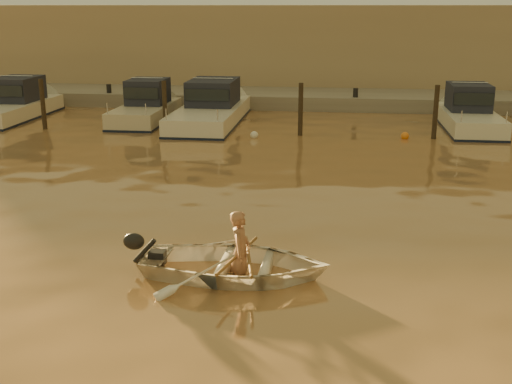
# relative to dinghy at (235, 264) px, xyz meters

# --- Properties ---
(ground_plane) EXTENTS (160.00, 160.00, 0.00)m
(ground_plane) POSITION_rel_dinghy_xyz_m (0.56, -0.35, -0.24)
(ground_plane) COLOR brown
(ground_plane) RESTS_ON ground
(dinghy) EXTENTS (3.53, 2.56, 0.72)m
(dinghy) POSITION_rel_dinghy_xyz_m (0.00, 0.00, 0.00)
(dinghy) COLOR white
(dinghy) RESTS_ON ground_plane
(person) EXTENTS (0.39, 0.58, 1.56)m
(person) POSITION_rel_dinghy_xyz_m (0.10, -0.00, 0.24)
(person) COLOR #9D6A4E
(person) RESTS_ON dinghy
(outboard_motor) EXTENTS (0.91, 0.42, 0.70)m
(outboard_motor) POSITION_rel_dinghy_xyz_m (-1.50, 0.03, 0.04)
(outboard_motor) COLOR black
(outboard_motor) RESTS_ON dinghy
(oar_port) EXTENTS (0.45, 2.08, 0.13)m
(oar_port) POSITION_rel_dinghy_xyz_m (0.25, -0.01, 0.18)
(oar_port) COLOR brown
(oar_port) RESTS_ON dinghy
(oar_starboard) EXTENTS (0.47, 2.07, 0.13)m
(oar_starboard) POSITION_rel_dinghy_xyz_m (0.05, -0.00, 0.18)
(oar_starboard) COLOR brown
(oar_starboard) RESTS_ON dinghy
(moored_boat_0) EXTENTS (2.08, 6.67, 1.75)m
(moored_boat_0) POSITION_rel_dinghy_xyz_m (-12.39, 15.65, 0.38)
(moored_boat_0) COLOR silver
(moored_boat_0) RESTS_ON ground_plane
(moored_boat_1) EXTENTS (1.94, 5.88, 1.75)m
(moored_boat_1) POSITION_rel_dinghy_xyz_m (-6.41, 15.65, 0.38)
(moored_boat_1) COLOR beige
(moored_boat_1) RESTS_ON ground_plane
(moored_boat_2) EXTENTS (2.42, 8.05, 1.75)m
(moored_boat_2) POSITION_rel_dinghy_xyz_m (-3.58, 15.65, 0.38)
(moored_boat_2) COLOR silver
(moored_boat_2) RESTS_ON ground_plane
(moored_boat_4) EXTENTS (1.97, 6.18, 1.75)m
(moored_boat_4) POSITION_rel_dinghy_xyz_m (7.03, 15.65, 0.38)
(moored_boat_4) COLOR silver
(moored_boat_4) RESTS_ON ground_plane
(piling_0) EXTENTS (0.18, 0.18, 2.20)m
(piling_0) POSITION_rel_dinghy_xyz_m (-9.94, 13.45, 0.66)
(piling_0) COLOR #2D2319
(piling_0) RESTS_ON ground_plane
(piling_1) EXTENTS (0.18, 0.18, 2.20)m
(piling_1) POSITION_rel_dinghy_xyz_m (-4.94, 13.45, 0.66)
(piling_1) COLOR #2D2319
(piling_1) RESTS_ON ground_plane
(piling_2) EXTENTS (0.18, 0.18, 2.20)m
(piling_2) POSITION_rel_dinghy_xyz_m (0.36, 13.45, 0.66)
(piling_2) COLOR #2D2319
(piling_2) RESTS_ON ground_plane
(piling_3) EXTENTS (0.18, 0.18, 2.20)m
(piling_3) POSITION_rel_dinghy_xyz_m (5.36, 13.45, 0.66)
(piling_3) COLOR #2D2319
(piling_3) RESTS_ON ground_plane
(fender_b) EXTENTS (0.30, 0.30, 0.30)m
(fender_b) POSITION_rel_dinghy_xyz_m (-6.48, 13.46, -0.14)
(fender_b) COLOR orange
(fender_b) RESTS_ON ground_plane
(fender_c) EXTENTS (0.30, 0.30, 0.30)m
(fender_c) POSITION_rel_dinghy_xyz_m (-1.32, 12.76, -0.14)
(fender_c) COLOR silver
(fender_c) RESTS_ON ground_plane
(fender_d) EXTENTS (0.30, 0.30, 0.30)m
(fender_d) POSITION_rel_dinghy_xyz_m (4.30, 13.32, -0.14)
(fender_d) COLOR orange
(fender_d) RESTS_ON ground_plane
(quay) EXTENTS (52.00, 4.00, 1.00)m
(quay) POSITION_rel_dinghy_xyz_m (0.56, 21.15, -0.09)
(quay) COLOR gray
(quay) RESTS_ON ground_plane
(waterfront_building) EXTENTS (46.00, 7.00, 4.80)m
(waterfront_building) POSITION_rel_dinghy_xyz_m (0.56, 26.65, 2.16)
(waterfront_building) COLOR #9E8466
(waterfront_building) RESTS_ON quay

